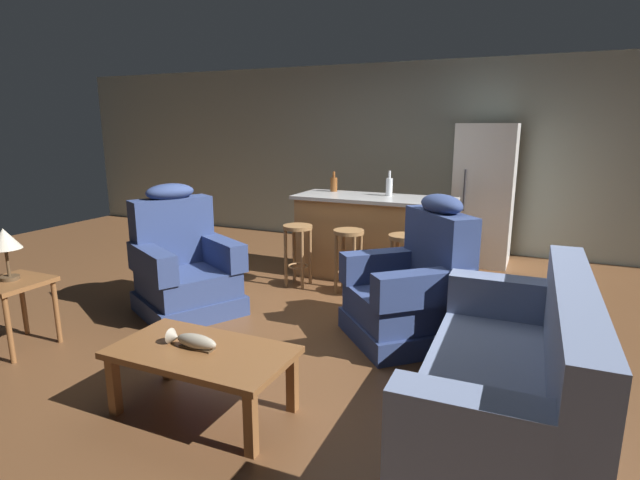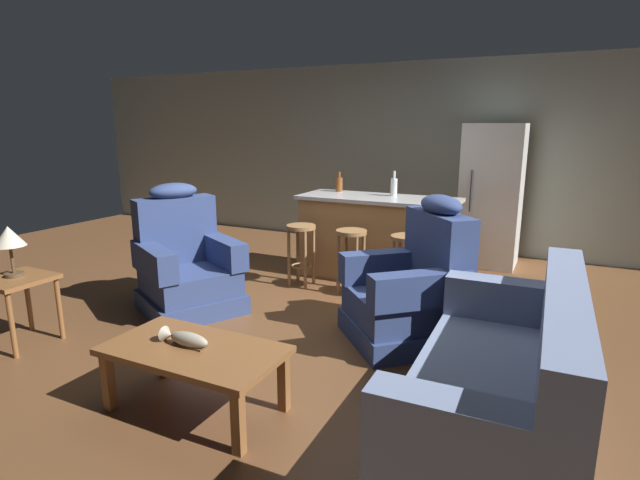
# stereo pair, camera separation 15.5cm
# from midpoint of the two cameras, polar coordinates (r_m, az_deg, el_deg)

# --- Properties ---
(ground_plane) EXTENTS (12.00, 12.00, 0.00)m
(ground_plane) POSITION_cam_midpoint_polar(r_m,az_deg,el_deg) (4.71, -0.28, -8.70)
(ground_plane) COLOR brown
(back_wall) EXTENTS (12.00, 0.05, 2.60)m
(back_wall) POSITION_cam_midpoint_polar(r_m,az_deg,el_deg) (7.34, 10.05, 9.40)
(back_wall) COLOR #939E93
(back_wall) RESTS_ON ground_plane
(coffee_table) EXTENTS (1.10, 0.60, 0.42)m
(coffee_table) POSITION_cam_midpoint_polar(r_m,az_deg,el_deg) (3.21, -14.72, -12.91)
(coffee_table) COLOR brown
(coffee_table) RESTS_ON ground_plane
(fish_figurine) EXTENTS (0.34, 0.10, 0.10)m
(fish_figurine) POSITION_cam_midpoint_polar(r_m,az_deg,el_deg) (3.21, -15.78, -11.04)
(fish_figurine) COLOR #4C3823
(fish_figurine) RESTS_ON coffee_table
(couch) EXTENTS (0.89, 1.92, 0.94)m
(couch) POSITION_cam_midpoint_polar(r_m,az_deg,el_deg) (3.04, 19.81, -15.30)
(couch) COLOR #707FA3
(couch) RESTS_ON ground_plane
(recliner_near_lamp) EXTENTS (1.14, 1.14, 1.20)m
(recliner_near_lamp) POSITION_cam_midpoint_polar(r_m,az_deg,el_deg) (4.92, -16.19, -3.05)
(recliner_near_lamp) COLOR navy
(recliner_near_lamp) RESTS_ON ground_plane
(recliner_near_island) EXTENTS (1.19, 1.19, 1.20)m
(recliner_near_island) POSITION_cam_midpoint_polar(r_m,az_deg,el_deg) (4.17, 9.60, -5.61)
(recliner_near_island) COLOR navy
(recliner_near_island) RESTS_ON ground_plane
(end_table) EXTENTS (0.48, 0.48, 0.56)m
(end_table) POSITION_cam_midpoint_polar(r_m,az_deg,el_deg) (4.64, -32.47, -5.11)
(end_table) COLOR brown
(end_table) RESTS_ON ground_plane
(table_lamp) EXTENTS (0.24, 0.24, 0.41)m
(table_lamp) POSITION_cam_midpoint_polar(r_m,az_deg,el_deg) (4.58, -33.20, -0.13)
(table_lamp) COLOR #4C3823
(table_lamp) RESTS_ON end_table
(kitchen_island) EXTENTS (1.80, 0.70, 0.95)m
(kitchen_island) POSITION_cam_midpoint_polar(r_m,az_deg,el_deg) (5.77, 5.30, 0.32)
(kitchen_island) COLOR #9E7042
(kitchen_island) RESTS_ON ground_plane
(bar_stool_left) EXTENTS (0.32, 0.32, 0.68)m
(bar_stool_left) POSITION_cam_midpoint_polar(r_m,az_deg,el_deg) (5.45, -3.36, -0.45)
(bar_stool_left) COLOR olive
(bar_stool_left) RESTS_ON ground_plane
(bar_stool_middle) EXTENTS (0.32, 0.32, 0.68)m
(bar_stool_middle) POSITION_cam_midpoint_polar(r_m,az_deg,el_deg) (5.21, 2.43, -1.08)
(bar_stool_middle) COLOR olive
(bar_stool_middle) RESTS_ON ground_plane
(bar_stool_right) EXTENTS (0.32, 0.32, 0.68)m
(bar_stool_right) POSITION_cam_midpoint_polar(r_m,az_deg,el_deg) (5.03, 8.71, -1.75)
(bar_stool_right) COLOR olive
(bar_stool_right) RESTS_ON ground_plane
(refrigerator) EXTENTS (0.70, 0.69, 1.76)m
(refrigerator) POSITION_cam_midpoint_polar(r_m,az_deg,el_deg) (6.62, 17.58, 4.96)
(refrigerator) COLOR white
(refrigerator) RESTS_ON ground_plane
(bottle_tall_green) EXTENTS (0.08, 0.08, 0.29)m
(bottle_tall_green) POSITION_cam_midpoint_polar(r_m,az_deg,el_deg) (5.76, 7.15, 6.12)
(bottle_tall_green) COLOR silver
(bottle_tall_green) RESTS_ON kitchen_island
(bottle_short_amber) EXTENTS (0.09, 0.09, 0.24)m
(bottle_short_amber) POSITION_cam_midpoint_polar(r_m,az_deg,el_deg) (6.09, 0.86, 6.43)
(bottle_short_amber) COLOR brown
(bottle_short_amber) RESTS_ON kitchen_island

